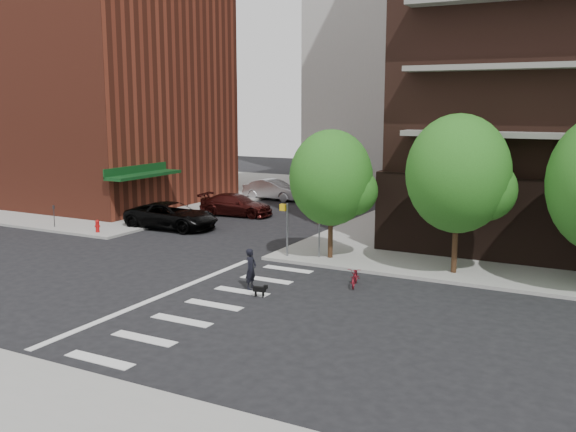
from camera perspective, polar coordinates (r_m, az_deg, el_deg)
The scene contains 15 objects.
ground at distance 26.44m, azimuth -12.00°, elevation -6.81°, with size 120.00×120.00×0.00m, color black.
sidewalk_nw at distance 59.69m, azimuth -15.66°, elevation 2.42°, with size 31.00×33.00×0.15m, color gray.
crosswalk at distance 25.13m, azimuth -8.10°, elevation -7.57°, with size 3.85×13.00×0.01m.
midrise_nw at distance 53.61m, azimuth -18.32°, elevation 12.27°, with size 21.40×15.50×20.00m.
tree_a at distance 30.66m, azimuth 3.85°, elevation 3.41°, with size 4.00×4.00×5.90m.
tree_b at distance 28.70m, azimuth 14.88°, elevation 3.65°, with size 4.50×4.50×6.65m.
pedestrian_signal at distance 31.19m, azimuth 0.54°, elevation -0.53°, with size 2.18×0.67×2.60m.
fire_hydrant at distance 38.84m, azimuth -16.59°, elevation -0.81°, with size 0.24×0.24×0.73m.
parking_meter at distance 41.27m, azimuth -20.09°, elevation 0.19°, with size 0.10×0.08×1.32m.
parked_car_black at distance 39.61m, azimuth -10.30°, elevation 0.03°, with size 5.80×2.67×1.61m, color black.
parked_car_maroon at distance 43.72m, azimuth -4.63°, elevation 0.99°, with size 5.09×2.07×1.48m, color #39100E.
parked_car_silver at distance 50.84m, azimuth -1.31°, elevation 2.35°, with size 4.86×1.69×1.60m, color #A1A3A9.
scooter at distance 27.02m, azimuth 5.99°, elevation -5.36°, with size 0.55×1.59×0.84m, color maroon.
dog_walker at distance 26.42m, azimuth -3.31°, elevation -4.72°, with size 0.40×0.62×1.69m, color black.
dog at distance 25.46m, azimuth -2.49°, elevation -6.52°, with size 0.60×0.23×0.50m.
Camera 1 is at (16.42, -19.31, 7.54)m, focal length 40.00 mm.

